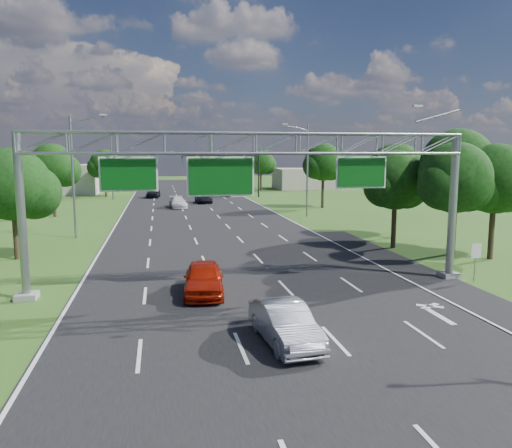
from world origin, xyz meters
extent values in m
plane|color=#2F5419|center=(0.00, 30.00, 0.00)|extent=(220.00, 220.00, 0.00)
cube|color=black|center=(0.00, 30.00, 0.00)|extent=(18.00, 180.00, 0.02)
cube|color=black|center=(10.20, 14.00, 0.00)|extent=(3.00, 30.00, 0.02)
cube|color=gray|center=(11.50, 12.00, 0.15)|extent=(1.00, 1.00, 0.30)
cylinder|color=gray|center=(11.50, 12.00, 4.00)|extent=(0.44, 0.44, 8.00)
cube|color=gray|center=(-11.00, 12.00, 0.15)|extent=(1.00, 1.00, 0.30)
cylinder|color=gray|center=(-11.00, 12.00, 4.00)|extent=(0.40, 0.40, 8.00)
cylinder|color=gray|center=(10.30, 12.00, 9.00)|extent=(2.54, 0.12, 0.79)
cube|color=beige|center=(9.10, 12.00, 9.50)|extent=(0.50, 0.22, 0.12)
cube|color=white|center=(-6.00, 11.98, 6.00)|extent=(2.80, 0.05, 1.70)
cube|color=#094810|center=(-6.00, 11.92, 6.00)|extent=(2.62, 0.05, 1.52)
cube|color=white|center=(-1.50, 11.98, 5.85)|extent=(3.40, 0.05, 2.00)
cube|color=#094810|center=(-1.50, 11.92, 5.85)|extent=(3.22, 0.05, 1.82)
cube|color=white|center=(6.00, 11.98, 6.00)|extent=(2.80, 0.05, 1.70)
cube|color=#094810|center=(6.00, 11.92, 6.00)|extent=(2.62, 0.05, 1.52)
cylinder|color=gray|center=(12.40, 11.00, 1.00)|extent=(0.06, 0.06, 2.00)
cube|color=white|center=(12.40, 10.97, 1.70)|extent=(0.60, 0.04, 0.80)
cylinder|color=black|center=(11.00, 65.00, 3.50)|extent=(0.24, 0.24, 7.00)
cylinder|color=black|center=(5.00, 65.00, 6.60)|extent=(12.00, 0.18, 0.18)
imported|color=black|center=(-1.00, 65.00, 6.05)|extent=(0.18, 0.22, 1.10)
imported|color=black|center=(4.00, 65.00, 6.05)|extent=(0.18, 0.22, 1.10)
imported|color=black|center=(9.00, 65.00, 6.05)|extent=(0.18, 0.22, 1.10)
cylinder|color=gray|center=(-11.50, 30.00, 5.00)|extent=(0.20, 0.20, 10.00)
cylinder|color=gray|center=(-10.20, 30.00, 9.70)|extent=(2.78, 0.12, 0.60)
cube|color=beige|center=(-8.90, 30.00, 10.10)|extent=(0.55, 0.22, 0.12)
cylinder|color=gray|center=(-11.50, 65.00, 5.00)|extent=(0.20, 0.20, 10.00)
cylinder|color=gray|center=(-10.20, 65.00, 9.70)|extent=(2.78, 0.12, 0.60)
cube|color=beige|center=(-8.90, 65.00, 10.10)|extent=(0.55, 0.22, 0.12)
cylinder|color=gray|center=(11.50, 40.00, 5.00)|extent=(0.20, 0.20, 10.00)
cylinder|color=gray|center=(10.20, 40.00, 9.70)|extent=(2.78, 0.12, 0.60)
cube|color=beige|center=(8.90, 40.00, 10.10)|extent=(0.55, 0.22, 0.12)
cylinder|color=#2D2116|center=(13.50, 15.00, 1.87)|extent=(0.36, 0.36, 3.74)
sphere|color=black|center=(13.50, 15.00, 5.50)|extent=(4.40, 4.40, 4.40)
sphere|color=black|center=(14.60, 15.40, 4.95)|extent=(3.30, 3.30, 3.30)
sphere|color=black|center=(12.51, 14.70, 5.06)|extent=(3.08, 3.08, 3.08)
cylinder|color=#2D2116|center=(15.50, 18.00, 2.09)|extent=(0.36, 0.36, 4.18)
sphere|color=black|center=(15.50, 18.00, 6.18)|extent=(5.00, 5.00, 5.00)
sphere|color=black|center=(16.75, 18.40, 5.55)|extent=(3.75, 3.75, 3.75)
sphere|color=black|center=(14.38, 17.70, 5.68)|extent=(3.50, 3.50, 3.50)
cylinder|color=#2D2116|center=(12.50, 21.00, 1.65)|extent=(0.36, 0.36, 3.30)
sphere|color=black|center=(12.50, 21.00, 5.06)|extent=(4.40, 4.40, 4.40)
sphere|color=black|center=(13.60, 21.40, 4.51)|extent=(3.30, 3.30, 3.30)
sphere|color=black|center=(11.51, 20.70, 4.62)|extent=(3.08, 3.08, 3.08)
cylinder|color=#2D2116|center=(17.00, 16.00, 1.76)|extent=(0.36, 0.36, 3.52)
sphere|color=black|center=(17.00, 16.00, 5.36)|extent=(4.60, 4.60, 4.60)
sphere|color=black|center=(18.15, 16.40, 4.79)|extent=(3.45, 3.45, 3.45)
sphere|color=black|center=(15.96, 15.70, 4.90)|extent=(3.22, 3.22, 3.22)
cylinder|color=#2D2116|center=(14.50, 25.00, 1.76)|extent=(0.36, 0.36, 3.52)
sphere|color=black|center=(14.50, 25.00, 5.44)|extent=(4.80, 4.80, 4.80)
sphere|color=black|center=(15.70, 25.40, 4.84)|extent=(3.60, 3.60, 3.60)
sphere|color=black|center=(13.42, 24.70, 4.96)|extent=(3.36, 3.36, 3.36)
cylinder|color=#2D2116|center=(-14.00, 22.00, 1.54)|extent=(0.36, 0.36, 3.08)
sphere|color=black|center=(-14.00, 22.00, 5.00)|extent=(4.80, 4.80, 4.80)
sphere|color=black|center=(-12.80, 22.40, 4.40)|extent=(3.60, 3.60, 3.60)
cylinder|color=#2D2116|center=(-16.00, 45.00, 1.87)|extent=(0.36, 0.36, 3.74)
sphere|color=black|center=(-16.00, 45.00, 5.66)|extent=(4.80, 4.80, 4.80)
sphere|color=black|center=(-14.80, 45.40, 5.06)|extent=(3.60, 3.60, 3.60)
sphere|color=black|center=(-17.08, 44.70, 5.18)|extent=(3.36, 3.36, 3.36)
cylinder|color=#2D2116|center=(-13.00, 70.00, 1.65)|extent=(0.36, 0.36, 3.30)
sphere|color=black|center=(-13.00, 70.00, 5.22)|extent=(4.80, 4.80, 4.80)
sphere|color=black|center=(-11.80, 70.40, 4.62)|extent=(3.60, 3.60, 3.60)
sphere|color=black|center=(-14.08, 69.70, 4.74)|extent=(3.36, 3.36, 3.36)
cylinder|color=#2D2116|center=(16.00, 48.00, 1.98)|extent=(0.36, 0.36, 3.96)
sphere|color=black|center=(16.00, 48.00, 5.88)|extent=(4.80, 4.80, 4.80)
sphere|color=black|center=(17.20, 48.40, 5.28)|extent=(3.60, 3.60, 3.60)
sphere|color=black|center=(14.92, 47.70, 5.40)|extent=(3.36, 3.36, 3.36)
cylinder|color=#2D2116|center=(14.00, 78.00, 1.76)|extent=(0.36, 0.36, 3.52)
sphere|color=black|center=(14.00, 78.00, 5.44)|extent=(4.80, 4.80, 4.80)
sphere|color=black|center=(15.20, 78.40, 4.84)|extent=(3.60, 3.60, 3.60)
sphere|color=black|center=(12.92, 77.70, 4.96)|extent=(3.36, 3.36, 3.36)
cube|color=#ADA291|center=(-22.00, 78.00, 2.50)|extent=(14.00, 10.00, 5.00)
cube|color=#ADA291|center=(24.00, 82.00, 2.00)|extent=(12.00, 9.00, 4.00)
imported|color=#A11907|center=(-2.50, 11.26, 0.82)|extent=(2.37, 4.97, 1.64)
imported|color=#A3A6AF|center=(-0.10, 4.18, 0.75)|extent=(2.02, 4.71, 1.51)
imported|color=silver|center=(-2.26, 51.64, 0.70)|extent=(2.37, 4.97, 1.40)
imported|color=black|center=(1.53, 57.15, 0.63)|extent=(2.28, 4.60, 1.25)
imported|color=black|center=(-5.54, 67.36, 0.81)|extent=(2.35, 4.92, 1.62)
cube|color=silver|center=(7.52, 70.66, 1.49)|extent=(2.85, 5.67, 2.72)
cube|color=silver|center=(7.52, 66.85, 1.00)|extent=(2.32, 2.24, 1.99)
cylinder|color=black|center=(6.52, 67.04, 0.45)|extent=(0.32, 0.91, 0.91)
cylinder|color=black|center=(8.51, 67.04, 0.45)|extent=(0.32, 0.91, 0.91)
cylinder|color=black|center=(6.52, 72.47, 0.45)|extent=(0.32, 0.91, 0.91)
cylinder|color=black|center=(8.51, 72.47, 0.45)|extent=(0.32, 0.91, 0.91)
camera|label=1|loc=(-4.54, -13.06, 7.02)|focal=35.00mm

